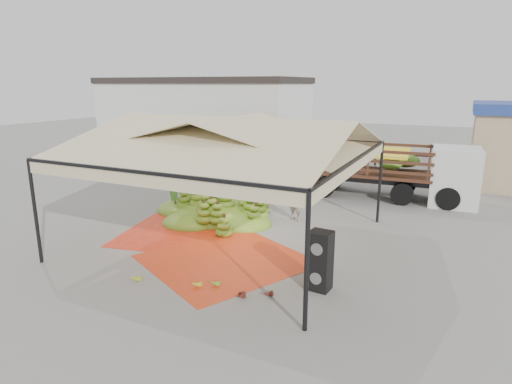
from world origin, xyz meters
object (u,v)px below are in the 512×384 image
at_px(truck_right, 399,166).
at_px(vendor, 296,196).
at_px(banana_heap, 213,203).
at_px(speaker_stack, 320,261).
at_px(truck_left, 269,152).

bearing_deg(truck_right, vendor, -124.15).
bearing_deg(truck_right, banana_heap, -137.60).
xyz_separation_m(speaker_stack, truck_right, (0.44, 9.92, 0.72)).
relative_size(banana_heap, truck_right, 0.76).
bearing_deg(truck_right, truck_left, 172.97).
bearing_deg(banana_heap, truck_left, 95.16).
xyz_separation_m(banana_heap, truck_left, (-0.58, 6.46, 1.00)).
relative_size(speaker_stack, truck_left, 0.20).
xyz_separation_m(speaker_stack, vendor, (-2.52, 5.01, 0.18)).
distance_m(banana_heap, speaker_stack, 6.72).
height_order(speaker_stack, vendor, vendor).
bearing_deg(banana_heap, vendor, 20.48).
xyz_separation_m(banana_heap, vendor, (2.95, 1.10, 0.36)).
relative_size(banana_heap, vendor, 2.88).
bearing_deg(vendor, truck_right, -98.96).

